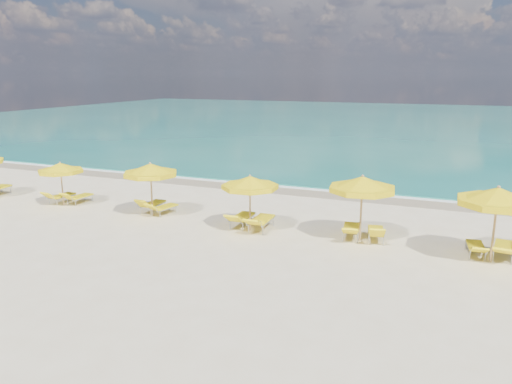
% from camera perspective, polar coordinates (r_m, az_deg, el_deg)
% --- Properties ---
extents(ground_plane, '(120.00, 120.00, 0.00)m').
position_cam_1_polar(ground_plane, '(20.03, -1.64, -4.26)').
color(ground_plane, beige).
extents(ocean, '(120.00, 80.00, 0.30)m').
position_cam_1_polar(ocean, '(66.16, 15.65, 7.65)').
color(ocean, '#12675A').
rests_on(ocean, ground).
extents(wet_sand_band, '(120.00, 2.60, 0.01)m').
position_cam_1_polar(wet_sand_band, '(26.71, 4.82, 0.21)').
color(wet_sand_band, tan).
rests_on(wet_sand_band, ground).
extents(foam_line, '(120.00, 1.20, 0.03)m').
position_cam_1_polar(foam_line, '(27.46, 5.32, 0.56)').
color(foam_line, white).
rests_on(foam_line, ground).
extents(whitecap_near, '(14.00, 0.36, 0.05)m').
position_cam_1_polar(whitecap_near, '(37.57, 0.53, 4.10)').
color(whitecap_near, white).
rests_on(whitecap_near, ground).
extents(whitecap_far, '(18.00, 0.30, 0.05)m').
position_cam_1_polar(whitecap_far, '(41.87, 22.46, 4.05)').
color(whitecap_far, white).
rests_on(whitecap_far, ground).
extents(umbrella_2, '(2.58, 2.58, 2.09)m').
position_cam_1_polar(umbrella_2, '(24.92, -21.45, 2.54)').
color(umbrella_2, tan).
rests_on(umbrella_2, ground).
extents(umbrella_3, '(2.65, 2.65, 2.38)m').
position_cam_1_polar(umbrella_3, '(21.85, -11.97, 2.45)').
color(umbrella_3, tan).
rests_on(umbrella_3, ground).
extents(umbrella_4, '(2.87, 2.87, 2.27)m').
position_cam_1_polar(umbrella_4, '(19.34, -0.69, 1.04)').
color(umbrella_4, tan).
rests_on(umbrella_4, ground).
extents(umbrella_5, '(3.03, 3.03, 2.51)m').
position_cam_1_polar(umbrella_5, '(18.53, 12.06, 0.83)').
color(umbrella_5, tan).
rests_on(umbrella_5, ground).
extents(umbrella_6, '(3.32, 3.32, 2.60)m').
position_cam_1_polar(umbrella_6, '(17.76, 25.89, -0.53)').
color(umbrella_6, tan).
rests_on(umbrella_6, ground).
extents(lounger_2_left, '(0.66, 1.71, 0.74)m').
position_cam_1_polar(lounger_2_left, '(25.74, -21.36, -0.72)').
color(lounger_2_left, '#A5A8AD').
rests_on(lounger_2_left, ground).
extents(lounger_2_right, '(0.65, 1.68, 0.73)m').
position_cam_1_polar(lounger_2_right, '(25.29, -19.52, -0.81)').
color(lounger_2_right, '#A5A8AD').
rests_on(lounger_2_right, ground).
extents(lounger_3_left, '(0.60, 1.72, 0.80)m').
position_cam_1_polar(lounger_3_left, '(22.93, -11.73, -1.69)').
color(lounger_3_left, '#A5A8AD').
rests_on(lounger_3_left, ground).
extents(lounger_3_right, '(0.85, 1.69, 0.69)m').
position_cam_1_polar(lounger_3_right, '(22.38, -10.48, -2.05)').
color(lounger_3_right, '#A5A8AD').
rests_on(lounger_3_right, ground).
extents(lounger_4_left, '(0.67, 1.91, 0.78)m').
position_cam_1_polar(lounger_4_left, '(20.33, -1.63, -3.32)').
color(lounger_4_left, '#A5A8AD').
rests_on(lounger_4_left, ground).
extents(lounger_4_right, '(0.72, 2.05, 0.78)m').
position_cam_1_polar(lounger_4_right, '(19.87, 0.58, -3.68)').
color(lounger_4_right, '#A5A8AD').
rests_on(lounger_4_right, ground).
extents(lounger_5_left, '(0.86, 1.90, 0.72)m').
position_cam_1_polar(lounger_5_left, '(19.28, 10.80, -4.53)').
color(lounger_5_left, '#A5A8AD').
rests_on(lounger_5_left, ground).
extents(lounger_5_right, '(0.89, 1.78, 0.79)m').
position_cam_1_polar(lounger_5_right, '(19.13, 13.53, -4.83)').
color(lounger_5_right, '#A5A8AD').
rests_on(lounger_5_right, ground).
extents(lounger_6_left, '(0.72, 1.70, 0.64)m').
position_cam_1_polar(lounger_6_left, '(18.71, 23.80, -6.11)').
color(lounger_6_left, '#A5A8AD').
rests_on(lounger_6_left, ground).
extents(lounger_6_right, '(0.82, 1.95, 0.71)m').
position_cam_1_polar(lounger_6_right, '(18.89, 26.43, -6.11)').
color(lounger_6_right, '#A5A8AD').
rests_on(lounger_6_right, ground).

